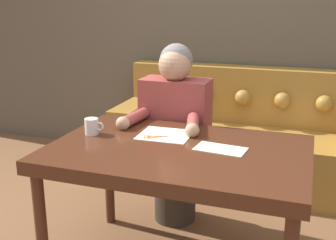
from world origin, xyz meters
name	(u,v)px	position (x,y,z in m)	size (l,w,h in m)	color
wall_back	(232,17)	(0.00, 1.77, 1.30)	(8.00, 0.06, 2.60)	brown
dining_table	(178,161)	(0.08, 0.01, 0.66)	(1.31, 0.86, 0.73)	#472314
couch	(239,141)	(0.17, 1.39, 0.32)	(1.98, 0.77, 0.91)	olive
person	(175,134)	(-0.11, 0.56, 0.61)	(0.50, 0.55, 1.19)	#33281E
pattern_paper_main	(165,135)	(-0.04, 0.18, 0.73)	(0.29, 0.26, 0.00)	beige
pattern_paper_offcut	(220,149)	(0.29, 0.06, 0.73)	(0.27, 0.17, 0.00)	beige
scissors	(158,137)	(-0.07, 0.13, 0.73)	(0.24, 0.16, 0.01)	silver
mug	(92,126)	(-0.43, 0.06, 0.78)	(0.11, 0.08, 0.09)	silver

